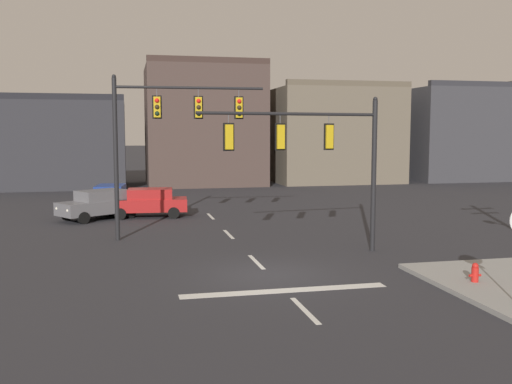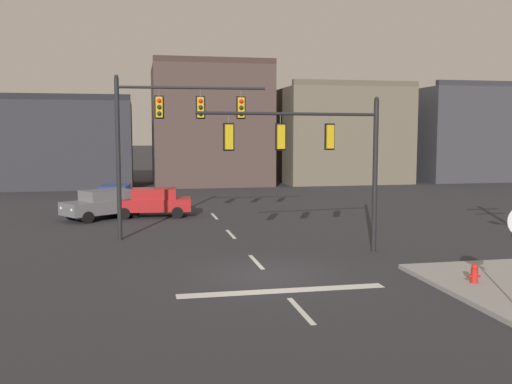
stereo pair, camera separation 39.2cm
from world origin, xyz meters
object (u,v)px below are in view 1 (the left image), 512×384
(signal_mast_far_side, at_px, (163,126))
(car_lot_farside, at_px, (100,204))
(signal_mast_near_side, at_px, (318,148))
(car_lot_nearside, at_px, (110,198))
(fire_hydrant, at_px, (475,276))
(car_lot_middle, at_px, (148,202))

(signal_mast_far_side, distance_m, car_lot_farside, 8.53)
(signal_mast_near_side, relative_size, signal_mast_far_side, 1.00)
(signal_mast_far_side, distance_m, car_lot_nearside, 10.93)
(car_lot_farside, relative_size, fire_hydrant, 6.21)
(signal_mast_near_side, bearing_deg, car_lot_farside, 127.19)
(car_lot_nearside, bearing_deg, fire_hydrant, -60.16)
(car_lot_nearside, distance_m, car_lot_farside, 3.05)
(signal_mast_near_side, xyz_separation_m, fire_hydrant, (3.28, -5.56, -3.84))
(car_lot_farside, bearing_deg, signal_mast_near_side, -52.81)
(car_lot_farside, bearing_deg, fire_hydrant, -54.87)
(car_lot_nearside, bearing_deg, car_lot_farside, -99.28)
(signal_mast_far_side, xyz_separation_m, car_lot_nearside, (-2.61, 9.75, -4.19))
(car_lot_nearside, distance_m, car_lot_middle, 3.44)
(signal_mast_near_side, xyz_separation_m, car_lot_middle, (-6.06, 11.81, -3.31))
(car_lot_nearside, height_order, fire_hydrant, car_lot_nearside)
(car_lot_middle, bearing_deg, fire_hydrant, -61.73)
(signal_mast_near_side, relative_size, fire_hydrant, 9.72)
(signal_mast_far_side, relative_size, car_lot_farside, 1.56)
(signal_mast_near_side, height_order, signal_mast_far_side, signal_mast_far_side)
(car_lot_nearside, xyz_separation_m, car_lot_farside, (-0.49, -3.01, 0.00))
(signal_mast_far_side, height_order, car_lot_middle, signal_mast_far_side)
(signal_mast_near_side, relative_size, car_lot_middle, 1.60)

